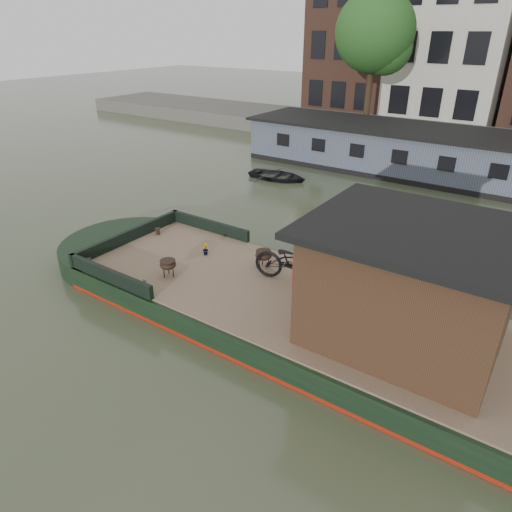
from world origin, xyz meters
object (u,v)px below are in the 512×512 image
Objects in this scene: bicycle at (295,262)px; brazier_rear at (264,259)px; dinghy at (278,173)px; cabin at (409,283)px; brazier_front at (168,268)px.

bicycle is 1.15m from brazier_rear.
dinghy is at bearing 119.92° from brazier_rear.
brazier_rear is (-3.97, 0.89, -1.00)m from cabin.
dinghy is (-8.93, 9.50, -1.59)m from cabin.
brazier_rear is (1.69, 1.78, 0.01)m from brazier_front.
cabin is at bearing 8.91° from brazier_front.
brazier_front is at bearing -133.50° from brazier_rear.
brazier_rear is (-1.08, 0.22, -0.32)m from bicycle.
brazier_rear is 9.95m from dinghy.
bicycle reaches higher than brazier_rear.
brazier_rear reaches higher than dinghy.
bicycle reaches higher than brazier_front.
cabin is 1.91× the size of bicycle.
brazier_rear reaches higher than brazier_front.
bicycle reaches higher than dinghy.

